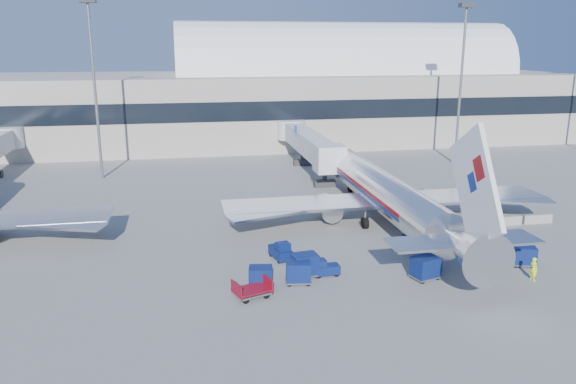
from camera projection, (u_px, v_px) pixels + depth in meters
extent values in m
plane|color=gray|center=(296.00, 246.00, 49.00)|extent=(260.00, 260.00, 0.00)
cube|color=#B2AA9E|center=(89.00, 111.00, 96.23)|extent=(170.00, 28.00, 12.00)
cube|color=black|center=(74.00, 115.00, 82.71)|extent=(170.00, 0.40, 3.00)
cylinder|color=white|center=(343.00, 73.00, 102.76)|extent=(60.00, 18.00, 18.00)
cylinder|color=silver|center=(383.00, 191.00, 55.76)|extent=(3.80, 28.00, 3.80)
sphere|color=silver|center=(344.00, 163.00, 69.07)|extent=(3.72, 3.72, 3.72)
cone|color=silver|center=(467.00, 246.00, 39.50)|extent=(3.80, 6.00, 3.80)
cube|color=maroon|center=(380.00, 187.00, 56.65)|extent=(3.85, 20.16, 0.32)
cube|color=navy|center=(379.00, 190.00, 56.74)|extent=(3.85, 20.16, 0.32)
cube|color=white|center=(476.00, 187.00, 37.91)|extent=(0.35, 7.79, 8.74)
cube|color=silver|center=(463.00, 241.00, 39.93)|extent=(11.00, 3.00, 0.18)
cube|color=silver|center=(386.00, 200.00, 54.96)|extent=(32.00, 5.00, 0.28)
cylinder|color=#B7B7BC|center=(328.00, 208.00, 55.64)|extent=(2.10, 3.80, 2.10)
cylinder|color=#B7B7BC|center=(432.00, 202.00, 57.62)|extent=(2.10, 3.80, 2.10)
cylinder|color=black|center=(350.00, 188.00, 66.84)|extent=(0.40, 0.90, 0.90)
cube|color=silver|center=(307.00, 142.00, 77.86)|extent=(2.70, 24.00, 2.70)
cube|color=silver|center=(329.00, 159.00, 66.27)|extent=(3.40, 3.20, 3.20)
cylinder|color=silver|center=(291.00, 130.00, 88.79)|extent=(4.40, 4.40, 3.00)
cube|color=#2D2D30|center=(325.00, 173.00, 68.92)|extent=(0.50, 0.50, 3.00)
cube|color=#2D2D30|center=(324.00, 183.00, 69.26)|extent=(2.60, 1.00, 0.90)
cube|color=#2D2D30|center=(302.00, 153.00, 81.27)|extent=(0.50, 0.50, 3.00)
cube|color=#2D2D30|center=(302.00, 162.00, 81.62)|extent=(2.60, 1.00, 0.90)
cube|color=#1B2C99|center=(296.00, 129.00, 77.12)|extent=(0.12, 1.40, 0.90)
cylinder|color=silver|center=(7.00, 138.00, 81.27)|extent=(4.40, 4.40, 3.00)
cylinder|color=slate|center=(95.00, 94.00, 71.14)|extent=(0.36, 0.36, 22.00)
cube|color=#2D2D30|center=(87.00, 0.00, 68.27)|extent=(2.00, 1.20, 0.60)
cylinder|color=slate|center=(460.00, 88.00, 80.10)|extent=(0.36, 0.36, 22.00)
cube|color=#2D2D30|center=(467.00, 5.00, 77.23)|extent=(2.00, 1.20, 0.60)
cube|color=#9E9E96|center=(475.00, 222.00, 54.01)|extent=(3.00, 0.55, 0.90)
cube|color=#9E9E96|center=(506.00, 221.00, 54.61)|extent=(3.00, 0.55, 0.90)
cube|color=#9E9E96|center=(537.00, 219.00, 55.20)|extent=(3.00, 0.55, 0.90)
cube|color=#0A1951|center=(326.00, 269.00, 42.64)|extent=(2.08, 1.13, 0.66)
cube|color=#0A1951|center=(321.00, 263.00, 42.40)|extent=(0.84, 0.93, 0.62)
cylinder|color=black|center=(333.00, 269.00, 43.24)|extent=(0.50, 0.22, 0.49)
cube|color=#0A1951|center=(414.00, 242.00, 48.31)|extent=(2.39, 2.37, 0.73)
cube|color=#0A1951|center=(409.00, 235.00, 48.42)|extent=(1.31, 1.31, 0.68)
cylinder|color=black|center=(425.00, 246.00, 48.31)|extent=(0.54, 0.53, 0.55)
cube|color=#0A1951|center=(280.00, 252.00, 45.89)|extent=(1.74, 2.62, 0.78)
cube|color=#0A1951|center=(283.00, 247.00, 45.28)|extent=(1.24, 1.16, 0.73)
cylinder|color=black|center=(271.00, 253.00, 46.51)|extent=(0.36, 0.62, 0.59)
cube|color=#0A1951|center=(305.00, 264.00, 42.31)|extent=(2.09, 1.72, 1.53)
cube|color=slate|center=(305.00, 273.00, 42.51)|extent=(2.20, 1.79, 0.11)
cylinder|color=black|center=(311.00, 270.00, 43.27)|extent=(0.44, 0.22, 0.42)
cube|color=#0A1951|center=(298.00, 271.00, 41.10)|extent=(1.95, 1.62, 1.43)
cube|color=slate|center=(298.00, 280.00, 41.29)|extent=(2.06, 1.68, 0.10)
cylinder|color=black|center=(307.00, 278.00, 41.84)|extent=(0.41, 0.21, 0.39)
cube|color=#0A1951|center=(261.00, 276.00, 40.38)|extent=(1.88, 1.57, 1.36)
cube|color=slate|center=(261.00, 285.00, 40.55)|extent=(1.98, 1.64, 0.09)
cylinder|color=black|center=(270.00, 282.00, 41.07)|extent=(0.39, 0.21, 0.37)
cube|color=#0A1951|center=(426.00, 267.00, 41.84)|extent=(2.21, 1.93, 1.51)
cube|color=slate|center=(425.00, 276.00, 42.04)|extent=(2.32, 2.01, 0.10)
cylinder|color=black|center=(427.00, 272.00, 42.85)|extent=(0.45, 0.28, 0.42)
cube|color=#0A1951|center=(524.00, 255.00, 44.43)|extent=(2.05, 1.80, 1.39)
cube|color=slate|center=(523.00, 263.00, 44.61)|extent=(2.15, 1.87, 0.10)
cylinder|color=black|center=(530.00, 261.00, 45.04)|extent=(0.41, 0.26, 0.38)
cube|color=slate|center=(252.00, 292.00, 38.89)|extent=(2.88, 2.40, 0.13)
cube|color=maroon|center=(252.00, 289.00, 38.83)|extent=(2.90, 2.45, 0.09)
cylinder|color=black|center=(258.00, 289.00, 39.82)|extent=(0.48, 0.32, 0.45)
imported|color=#CFF519|center=(534.00, 269.00, 41.67)|extent=(0.52, 0.71, 1.79)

